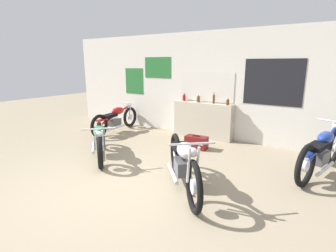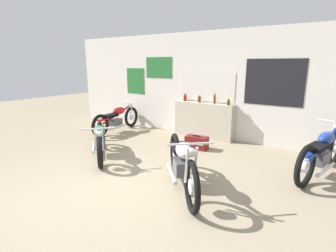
# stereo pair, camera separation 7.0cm
# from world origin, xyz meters

# --- Properties ---
(ground_plane) EXTENTS (24.00, 24.00, 0.00)m
(ground_plane) POSITION_xyz_m (0.00, 0.00, 0.00)
(ground_plane) COLOR gray
(wall_back) EXTENTS (10.00, 0.07, 2.80)m
(wall_back) POSITION_xyz_m (0.00, 3.66, 1.40)
(wall_back) COLOR silver
(wall_back) RESTS_ON ground_plane
(sill_counter) EXTENTS (1.66, 0.28, 0.95)m
(sill_counter) POSITION_xyz_m (-0.14, 3.49, 0.47)
(sill_counter) COLOR #B7AD99
(sill_counter) RESTS_ON ground_plane
(bottle_leftmost) EXTENTS (0.08, 0.08, 0.22)m
(bottle_leftmost) POSITION_xyz_m (-0.76, 3.53, 1.05)
(bottle_leftmost) COLOR maroon
(bottle_leftmost) RESTS_ON sill_counter
(bottle_left_center) EXTENTS (0.09, 0.09, 0.21)m
(bottle_left_center) POSITION_xyz_m (-0.29, 3.48, 1.04)
(bottle_left_center) COLOR #5B3814
(bottle_left_center) RESTS_ON sill_counter
(bottle_center) EXTENTS (0.06, 0.06, 0.30)m
(bottle_center) POSITION_xyz_m (0.15, 3.50, 1.08)
(bottle_center) COLOR #5B3814
(bottle_center) RESTS_ON sill_counter
(bottle_right_center) EXTENTS (0.08, 0.08, 0.18)m
(bottle_right_center) POSITION_xyz_m (0.55, 3.44, 1.03)
(bottle_right_center) COLOR #5B3814
(bottle_right_center) RESTS_ON sill_counter
(motorcycle_green) EXTENTS (1.55, 1.40, 0.77)m
(motorcycle_green) POSITION_xyz_m (-1.29, 0.85, 0.38)
(motorcycle_green) COLOR black
(motorcycle_green) RESTS_ON ground_plane
(motorcycle_blue) EXTENTS (0.76, 2.13, 0.91)m
(motorcycle_blue) POSITION_xyz_m (2.75, 2.40, 0.43)
(motorcycle_blue) COLOR black
(motorcycle_blue) RESTS_ON ground_plane
(motorcycle_silver) EXTENTS (1.46, 1.61, 0.94)m
(motorcycle_silver) POSITION_xyz_m (0.95, 0.55, 0.44)
(motorcycle_silver) COLOR black
(motorcycle_silver) RESTS_ON ground_plane
(motorcycle_red) EXTENTS (0.64, 2.03, 0.80)m
(motorcycle_red) POSITION_xyz_m (-2.53, 2.60, 0.39)
(motorcycle_red) COLOR black
(motorcycle_red) RESTS_ON ground_plane
(hard_case_darkred) EXTENTS (0.54, 0.30, 0.33)m
(hard_case_darkred) POSITION_xyz_m (0.19, 2.50, 0.15)
(hard_case_darkred) COLOR maroon
(hard_case_darkred) RESTS_ON ground_plane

